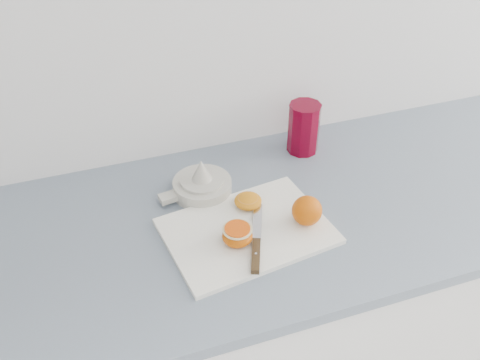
{
  "coord_description": "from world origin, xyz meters",
  "views": [
    {
      "loc": [
        -0.49,
        0.82,
        1.72
      ],
      "look_at": [
        -0.17,
        1.74,
        0.96
      ],
      "focal_mm": 40.0,
      "sensor_mm": 36.0,
      "label": 1
    }
  ],
  "objects_px": {
    "counter": "(250,330)",
    "red_tumbler": "(304,130)",
    "half_orange": "(237,235)",
    "cutting_board": "(247,231)",
    "citrus_juicer": "(202,184)"
  },
  "relations": [
    {
      "from": "counter",
      "to": "red_tumbler",
      "type": "height_order",
      "value": "red_tumbler"
    },
    {
      "from": "half_orange",
      "to": "cutting_board",
      "type": "bearing_deg",
      "value": 43.17
    },
    {
      "from": "counter",
      "to": "citrus_juicer",
      "type": "distance_m",
      "value": 0.49
    },
    {
      "from": "cutting_board",
      "to": "citrus_juicer",
      "type": "height_order",
      "value": "citrus_juicer"
    },
    {
      "from": "red_tumbler",
      "to": "half_orange",
      "type": "bearing_deg",
      "value": -134.11
    },
    {
      "from": "half_orange",
      "to": "citrus_juicer",
      "type": "relative_size",
      "value": 0.36
    },
    {
      "from": "counter",
      "to": "half_orange",
      "type": "xyz_separation_m",
      "value": [
        -0.07,
        -0.09,
        0.48
      ]
    },
    {
      "from": "counter",
      "to": "citrus_juicer",
      "type": "bearing_deg",
      "value": 129.15
    },
    {
      "from": "cutting_board",
      "to": "half_orange",
      "type": "distance_m",
      "value": 0.05
    },
    {
      "from": "counter",
      "to": "red_tumbler",
      "type": "distance_m",
      "value": 0.59
    },
    {
      "from": "half_orange",
      "to": "citrus_juicer",
      "type": "distance_m",
      "value": 0.2
    },
    {
      "from": "counter",
      "to": "cutting_board",
      "type": "distance_m",
      "value": 0.45
    },
    {
      "from": "counter",
      "to": "half_orange",
      "type": "distance_m",
      "value": 0.49
    },
    {
      "from": "red_tumbler",
      "to": "cutting_board",
      "type": "bearing_deg",
      "value": -133.76
    },
    {
      "from": "cutting_board",
      "to": "half_orange",
      "type": "height_order",
      "value": "half_orange"
    }
  ]
}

